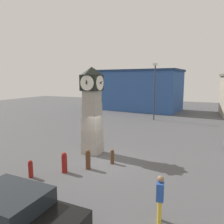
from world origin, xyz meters
The scene contains 10 objects.
ground_plane centered at (0.00, 0.00, 0.00)m, with size 77.15×77.15×0.00m, color #4C4C4F.
clock_tower centered at (-1.26, 1.00, 2.85)m, with size 1.53×1.46×5.55m.
bollard_near_tower centered at (0.67, -0.14, 0.42)m, with size 0.22×0.22×0.84m.
bollard_mid_row centered at (-0.21, -1.35, 0.55)m, with size 0.27×0.27×1.08m.
bollard_far_row centered at (-1.08, -2.24, 0.54)m, with size 0.29×0.29×1.07m.
bollard_end_row centered at (-2.25, -3.40, 0.44)m, with size 0.23×0.23×0.87m.
car_by_building centered at (0.47, -6.76, 0.76)m, with size 4.11×2.07×1.47m.
pedestrian_near_bench centered at (4.25, -4.18, 0.94)m, with size 0.30×0.43×1.65m.
street_lamp_near_road centered at (-0.47, 14.31, 3.81)m, with size 0.50×0.24×6.61m.
warehouse_blue_far centered at (-4.77, 22.12, 3.11)m, with size 13.10×8.12×6.21m.
Camera 1 is at (5.60, -10.98, 4.78)m, focal length 35.00 mm.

